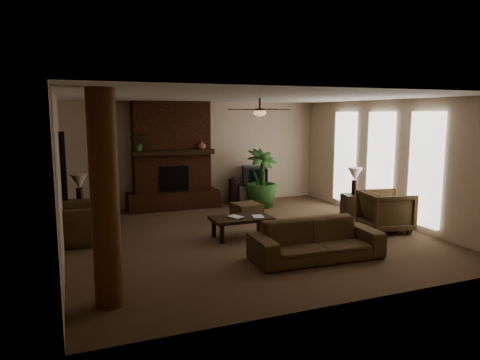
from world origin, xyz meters
name	(u,v)px	position (x,y,z in m)	size (l,w,h in m)	color
room_shell	(247,168)	(0.00, 0.00, 1.40)	(7.00, 7.00, 7.00)	brown
fireplace	(172,165)	(-0.80, 3.22, 1.16)	(2.40, 0.70, 2.80)	#492213
windows	(380,163)	(3.45, 0.20, 1.35)	(0.08, 3.65, 2.35)	white
log_column	(105,200)	(-2.95, -2.40, 1.40)	(0.36, 0.36, 2.80)	brown
doorway	(65,182)	(-3.44, 1.80, 1.05)	(0.10, 1.00, 2.10)	black
ceiling_fan	(260,111)	(0.40, 0.30, 2.53)	(1.35, 1.35, 0.37)	black
sofa	(316,234)	(0.55, -1.78, 0.44)	(2.26, 0.66, 0.88)	#4E3B21
armchair_left	(86,216)	(-3.08, 0.81, 0.50)	(1.15, 0.75, 1.00)	#4E3B21
armchair_right	(386,209)	(2.88, -0.76, 0.48)	(0.93, 0.87, 0.95)	#4E3B21
coffee_table	(241,220)	(-0.17, -0.10, 0.37)	(1.20, 0.70, 0.43)	black
ottoman	(247,212)	(0.50, 1.24, 0.20)	(0.60, 0.60, 0.40)	#4E3B21
tv_stand	(253,193)	(1.49, 3.15, 0.25)	(0.85, 0.50, 0.50)	silver
tv	(255,175)	(1.54, 3.14, 0.76)	(0.76, 0.67, 0.52)	#343436
floor_vase	(235,188)	(0.93, 3.15, 0.43)	(0.34, 0.34, 0.77)	#2F1F1A
floor_plant	(261,191)	(1.45, 2.50, 0.43)	(0.87, 1.55, 0.87)	#2B5120
side_table_left	(81,217)	(-3.15, 1.81, 0.28)	(0.50, 0.50, 0.55)	black
lamp_left	(79,183)	(-3.15, 1.82, 1.00)	(0.38, 0.38, 0.65)	black
side_table_right	(353,206)	(3.04, 0.58, 0.28)	(0.50, 0.50, 0.55)	black
lamp_right	(355,176)	(3.06, 0.60, 1.00)	(0.44, 0.44, 0.65)	black
mantel_plant	(138,145)	(-1.69, 2.97, 1.72)	(0.38, 0.42, 0.33)	#2B5120
mantel_vase	(202,145)	(-0.06, 2.97, 1.67)	(0.22, 0.23, 0.22)	#98563D
book_a	(232,211)	(-0.40, -0.16, 0.57)	(0.22, 0.03, 0.29)	#999999
book_b	(253,210)	(0.02, -0.23, 0.58)	(0.21, 0.02, 0.29)	#999999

